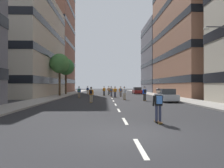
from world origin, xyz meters
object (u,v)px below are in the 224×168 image
Objects in this scene: skater_7 at (145,93)px; parked_car_mid at (137,91)px; skater_4 at (79,91)px; skater_10 at (124,92)px; skater_2 at (115,91)px; skater_6 at (104,90)px; street_tree_near at (60,64)px; streetlamp_right at (224,57)px; skater_3 at (121,91)px; skater_0 at (88,90)px; skater_1 at (158,103)px; skater_9 at (91,94)px; skater_5 at (109,90)px; parked_car_near at (166,96)px; street_tree_mid at (66,67)px; skater_8 at (111,91)px.

parked_car_mid is at bearing 83.77° from skater_7.
skater_4 and skater_10 have the same top height.
skater_4 is (-5.69, -0.35, 0.03)m from skater_2.
skater_2 is at bearing -72.64° from skater_6.
skater_7 is (12.91, -11.74, -4.74)m from street_tree_near.
streetlamp_right is 3.65× the size of skater_3.
skater_1 is at bearing -80.06° from skater_0.
skater_5 is at bearing 82.81° from skater_9.
skater_7 is 1.00× the size of skater_9.
skater_1 and skater_2 have the same top height.
skater_7 is (2.25, 15.77, 0.00)m from skater_1.
street_tree_near is at bearing -146.93° from parked_car_mid.
skater_1 is at bearing -73.77° from skater_4.
skater_4 is (-11.36, -14.30, 0.32)m from parked_car_mid.
skater_9 is (-10.94, 7.40, -3.12)m from streetlamp_right.
parked_car_mid is 31.88m from streetlamp_right.
parked_car_mid is 11.10m from skater_0.
skater_6 is (-7.43, -8.32, 0.29)m from parked_car_mid.
parked_car_near is at bearing -63.49° from skater_0.
skater_1 is 1.00× the size of skater_7.
street_tree_near is at bearing 139.86° from parked_car_near.
street_tree_mid is 4.12× the size of skater_7.
skater_2 is 1.00× the size of skater_4.
skater_8 is 1.00× the size of skater_10.
skater_3 is at bearing 71.29° from skater_9.
skater_8 is at bearing -87.81° from skater_5.
skater_2 is 8.39m from skater_5.
skater_1 is 24.12m from skater_4.
skater_6 is 1.00× the size of skater_9.
streetlamp_right is at bearing -71.74° from skater_5.
skater_3 is 1.00× the size of skater_7.
skater_5 is at bearing 92.19° from skater_8.
parked_car_mid is at bearing 13.83° from street_tree_mid.
street_tree_mid is 4.12× the size of skater_5.
skater_4 is 1.00× the size of skater_7.
skater_8 is at bearing -116.62° from parked_car_mid.
street_tree_near is 4.16× the size of skater_4.
skater_10 is (10.59, -15.72, -4.73)m from street_tree_mid.
skater_5 is at bearing 93.37° from skater_1.
street_tree_near is 4.16× the size of skater_6.
parked_car_near is 2.47× the size of skater_9.
skater_7 reaches higher than parked_car_near.
skater_9 reaches higher than parked_car_near.
street_tree_mid is at bearing 136.19° from skater_8.
street_tree_mid reaches higher than skater_10.
street_tree_near is 18.08m from skater_7.
parked_car_near is at bearing 72.47° from skater_1.
skater_0 is at bearing 112.09° from skater_2.
skater_8 is (-6.23, 10.40, 0.32)m from parked_car_near.
skater_8 is at bearing -157.49° from skater_3.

